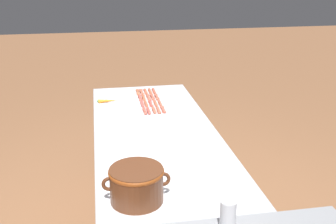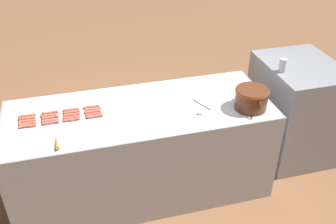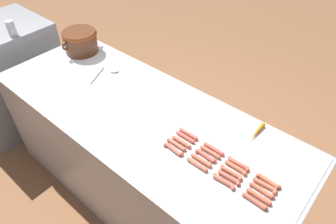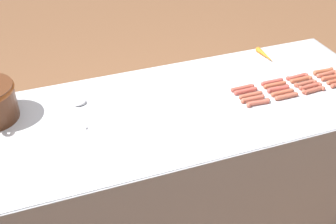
{
  "view_description": "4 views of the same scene",
  "coord_description": "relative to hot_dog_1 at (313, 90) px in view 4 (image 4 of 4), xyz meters",
  "views": [
    {
      "loc": [
        0.38,
        2.68,
        2.01
      ],
      "look_at": [
        -0.11,
        -0.1,
        0.97
      ],
      "focal_mm": 43.84,
      "sensor_mm": 36.0,
      "label": 1
    },
    {
      "loc": [
        2.66,
        -0.48,
        2.6
      ],
      "look_at": [
        0.13,
        0.21,
        0.9
      ],
      "focal_mm": 41.12,
      "sensor_mm": 36.0,
      "label": 2
    },
    {
      "loc": [
        -1.01,
        -1.11,
        2.19
      ],
      "look_at": [
        0.06,
        -0.19,
        0.94
      ],
      "focal_mm": 32.65,
      "sensor_mm": 36.0,
      "label": 3
    },
    {
      "loc": [
        -1.68,
        0.67,
        2.14
      ],
      "look_at": [
        -0.11,
        0.1,
        0.95
      ],
      "focal_mm": 46.66,
      "sensor_mm": 36.0,
      "label": 4
    }
  ],
  "objects": [
    {
      "name": "ground_plane",
      "position": [
        0.12,
        0.72,
        -0.89
      ],
      "size": [
        20.0,
        20.0,
        0.0
      ],
      "primitive_type": "plane",
      "color": "brown"
    },
    {
      "name": "griddle_counter",
      "position": [
        0.12,
        0.72,
        -0.45
      ],
      "size": [
        0.87,
        2.23,
        0.88
      ],
      "color": "#9EA0A5",
      "rests_on": "ground_plane"
    },
    {
      "name": "hot_dog_1",
      "position": [
        0.0,
        0.0,
        0.0
      ],
      "size": [
        0.03,
        0.14,
        0.02
      ],
      "color": "#B35743",
      "rests_on": "griddle_counter"
    },
    {
      "name": "hot_dog_2",
      "position": [
        -0.0,
        0.17,
        0.0
      ],
      "size": [
        0.02,
        0.14,
        0.02
      ],
      "color": "#B85C45",
      "rests_on": "griddle_counter"
    },
    {
      "name": "hot_dog_3",
      "position": [
        -0.0,
        0.33,
        0.0
      ],
      "size": [
        0.03,
        0.14,
        0.02
      ],
      "color": "#BA5846",
      "rests_on": "griddle_counter"
    },
    {
      "name": "hot_dog_5",
      "position": [
        0.04,
        -0.01,
        0.0
      ],
      "size": [
        0.03,
        0.14,
        0.02
      ],
      "color": "#B75643",
      "rests_on": "griddle_counter"
    },
    {
      "name": "hot_dog_6",
      "position": [
        0.04,
        0.17,
        0.0
      ],
      "size": [
        0.02,
        0.14,
        0.02
      ],
      "color": "#BB5C40",
      "rests_on": "griddle_counter"
    },
    {
      "name": "hot_dog_7",
      "position": [
        0.04,
        0.34,
        0.0
      ],
      "size": [
        0.03,
        0.14,
        0.02
      ],
      "color": "#B65C46",
      "rests_on": "griddle_counter"
    },
    {
      "name": "hot_dog_8",
      "position": [
        0.08,
        -0.17,
        0.0
      ],
      "size": [
        0.03,
        0.14,
        0.02
      ],
      "color": "#BD5B40",
      "rests_on": "griddle_counter"
    },
    {
      "name": "hot_dog_9",
      "position": [
        0.07,
        0.0,
        0.0
      ],
      "size": [
        0.03,
        0.14,
        0.02
      ],
      "color": "#B15B45",
      "rests_on": "griddle_counter"
    },
    {
      "name": "hot_dog_10",
      "position": [
        0.08,
        0.17,
        0.0
      ],
      "size": [
        0.03,
        0.14,
        0.02
      ],
      "color": "#BD5044",
      "rests_on": "griddle_counter"
    },
    {
      "name": "hot_dog_11",
      "position": [
        0.07,
        0.34,
        0.0
      ],
      "size": [
        0.02,
        0.14,
        0.02
      ],
      "color": "#B45B44",
      "rests_on": "griddle_counter"
    },
    {
      "name": "hot_dog_12",
      "position": [
        0.11,
        -0.17,
        0.0
      ],
      "size": [
        0.03,
        0.14,
        0.02
      ],
      "color": "#B95D46",
      "rests_on": "griddle_counter"
    },
    {
      "name": "hot_dog_13",
      "position": [
        0.11,
        -0.0,
        0.0
      ],
      "size": [
        0.03,
        0.14,
        0.02
      ],
      "color": "#B65B3D",
      "rests_on": "griddle_counter"
    },
    {
      "name": "hot_dog_14",
      "position": [
        0.11,
        0.16,
        0.0
      ],
      "size": [
        0.02,
        0.14,
        0.02
      ],
      "color": "#B45A3D",
      "rests_on": "griddle_counter"
    },
    {
      "name": "hot_dog_15",
      "position": [
        0.11,
        0.34,
        0.0
      ],
      "size": [
        0.03,
        0.14,
        0.02
      ],
      "color": "#BF4F44",
      "rests_on": "griddle_counter"
    },
    {
      "name": "hot_dog_16",
      "position": [
        0.15,
        -0.17,
        0.0
      ],
      "size": [
        0.03,
        0.14,
        0.02
      ],
      "color": "#B45C3D",
      "rests_on": "griddle_counter"
    },
    {
      "name": "hot_dog_17",
      "position": [
        0.15,
        0.0,
        0.0
      ],
      "size": [
        0.03,
        0.14,
        0.02
      ],
      "color": "#BC5244",
      "rests_on": "griddle_counter"
    },
    {
      "name": "hot_dog_18",
      "position": [
        0.15,
        0.16,
        0.0
      ],
      "size": [
        0.02,
        0.14,
        0.02
      ],
      "color": "#BB4F46",
      "rests_on": "griddle_counter"
    },
    {
      "name": "hot_dog_19",
      "position": [
        0.15,
        0.34,
        0.0
      ],
      "size": [
        0.03,
        0.14,
        0.02
      ],
      "color": "#B35142",
      "rests_on": "griddle_counter"
    },
    {
      "name": "serving_spoon",
      "position": [
        0.27,
        1.2,
        -0.0
      ],
      "size": [
        0.26,
        0.15,
        0.02
      ],
      "color": "#B7B7BC",
      "rests_on": "griddle_counter"
    },
    {
      "name": "carrot",
      "position": [
        0.43,
        0.04,
        0.0
      ],
      "size": [
        0.18,
        0.04,
        0.03
      ],
      "color": "orange",
      "rests_on": "griddle_counter"
    }
  ]
}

